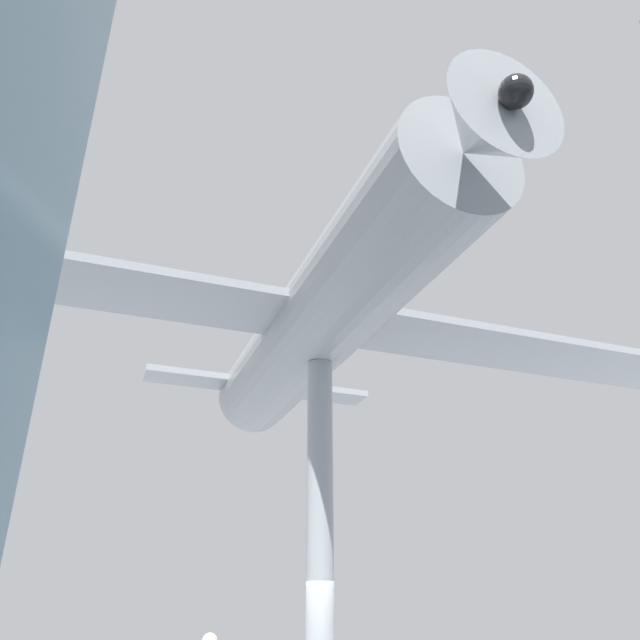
{
  "coord_description": "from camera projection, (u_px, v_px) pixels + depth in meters",
  "views": [
    {
      "loc": [
        1.01,
        12.43,
        1.92
      ],
      "look_at": [
        0.0,
        0.0,
        7.85
      ],
      "focal_mm": 35.0,
      "sensor_mm": 36.0,
      "label": 1
    }
  ],
  "objects": [
    {
      "name": "suspended_airplane",
      "position": [
        323.0,
        316.0,
        13.64
      ],
      "size": [
        20.25,
        13.39,
        3.5
      ],
      "rotation": [
        0.0,
        0.0,
        0.27
      ],
      "color": "#93999E",
      "rests_on": "support_pylon_central"
    },
    {
      "name": "support_pylon_central",
      "position": [
        320.0,
        530.0,
        11.9
      ],
      "size": [
        0.52,
        0.52,
        6.81
      ],
      "color": "#999EA3",
      "rests_on": "ground_plane"
    }
  ]
}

